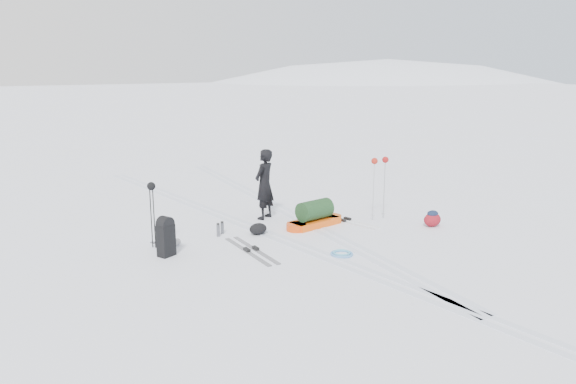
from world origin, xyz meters
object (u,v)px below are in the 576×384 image
at_px(skier, 264,184).
at_px(pulk_sled, 315,216).
at_px(expedition_rucksack, 167,237).
at_px(ski_poles_black, 152,194).

distance_m(skier, pulk_sled, 1.47).
bearing_deg(skier, expedition_rucksack, -4.75).
height_order(skier, expedition_rucksack, skier).
distance_m(pulk_sled, expedition_rucksack, 3.59).
height_order(pulk_sled, ski_poles_black, ski_poles_black).
height_order(pulk_sled, expedition_rucksack, expedition_rucksack).
bearing_deg(ski_poles_black, skier, 24.70).
distance_m(expedition_rucksack, ski_poles_black, 0.94).
xyz_separation_m(pulk_sled, expedition_rucksack, (-3.59, -0.01, 0.13)).
xyz_separation_m(skier, pulk_sled, (0.61, -1.19, -0.61)).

